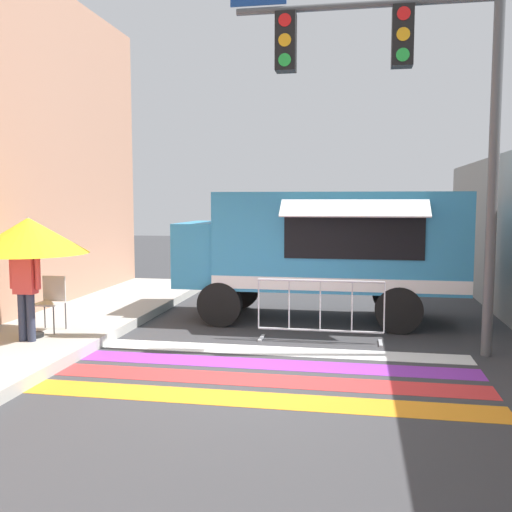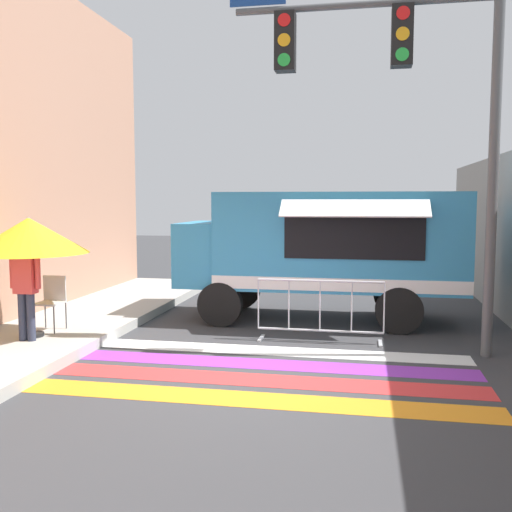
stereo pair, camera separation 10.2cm
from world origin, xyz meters
The scene contains 8 objects.
ground_plane centered at (0.00, 0.00, 0.00)m, with size 60.00×60.00×0.00m, color #38383A.
crosswalk_painted centered at (0.00, 0.25, 0.00)m, with size 6.40×2.84×0.01m.
food_truck centered at (0.64, 3.96, 1.55)m, with size 5.59×2.54×2.58m.
traffic_signal_pole centered at (2.09, 1.70, 4.17)m, with size 4.15×0.29×5.79m.
patio_umbrella centered at (-3.83, 0.91, 1.85)m, with size 1.90×1.90×1.97m.
folding_chair centered at (-3.78, 1.45, 0.74)m, with size 0.42×0.42×0.93m.
vendor_person centered at (-3.75, 0.65, 1.10)m, with size 0.53×0.22×1.63m.
barricade_front centered at (0.82, 2.15, 0.54)m, with size 2.17×0.44×1.07m.
Camera 2 is at (1.53, -7.50, 2.42)m, focal length 40.00 mm.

